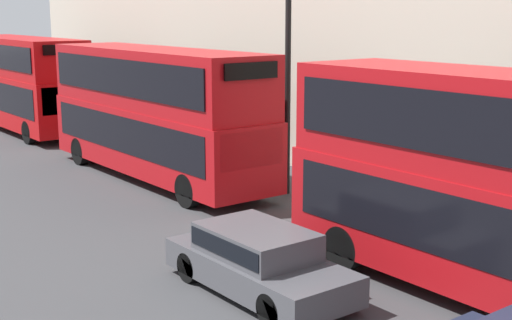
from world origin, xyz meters
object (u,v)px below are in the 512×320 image
bus_third_in_queue (22,80)px  pedestrian (257,159)px  car_hatchback (258,259)px  bus_second_in_queue (156,108)px

bus_third_in_queue → pedestrian: 15.37m
bus_third_in_queue → pedestrian: bearing=-81.0°
car_hatchback → pedestrian: bearing=52.6°
bus_third_in_queue → pedestrian: size_ratio=6.19×
bus_third_in_queue → car_hatchback: 22.97m
bus_second_in_queue → bus_third_in_queue: size_ratio=1.02×
bus_third_in_queue → car_hatchback: bus_third_in_queue is taller
bus_second_in_queue → car_hatchback: (-3.40, -10.00, -1.70)m
bus_second_in_queue → pedestrian: 3.78m
bus_second_in_queue → car_hatchback: bus_second_in_queue is taller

